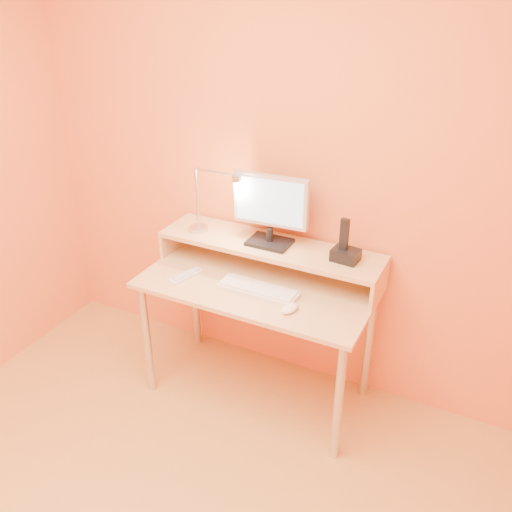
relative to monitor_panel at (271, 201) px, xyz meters
The scene contains 25 objects.
wall_back 0.21m from the monitor_panel, 89.23° to the left, with size 3.00×0.04×2.50m, color orange.
desk_leg_fl 1.03m from the monitor_panel, 143.19° to the right, with size 0.04×0.04×0.69m, color silver.
desk_leg_fr 1.03m from the monitor_panel, 36.60° to the right, with size 0.04×0.04×0.69m, color silver.
desk_leg_bl 0.95m from the monitor_panel, behind, with size 0.04×0.04×0.69m, color silver.
desk_leg_br 0.95m from the monitor_panel, ahead, with size 0.04×0.04×0.69m, color silver.
desk_lower 0.44m from the monitor_panel, 89.23° to the right, with size 1.20×0.60×0.03m, color tan.
shelf_riser_left 0.68m from the monitor_panel, behind, with size 0.02×0.30×0.14m, color tan.
shelf_riser_right 0.68m from the monitor_panel, ahead, with size 0.02×0.30×0.14m, color tan.
desk_shelf 0.25m from the monitor_panel, 77.80° to the right, with size 1.20×0.30×0.03m, color tan.
monitor_foot 0.23m from the monitor_panel, 90.00° to the right, with size 0.22×0.16×0.02m, color black.
monitor_neck 0.19m from the monitor_panel, 90.00° to the right, with size 0.04×0.04×0.07m, color black.
monitor_panel is the anchor object (origin of this frame).
monitor_back 0.02m from the monitor_panel, 90.00° to the left, with size 0.35×0.01×0.23m, color black.
monitor_screen 0.02m from the monitor_panel, 90.00° to the right, with size 0.36×0.00×0.23m, color #96C6E4.
lamp_base 0.47m from the monitor_panel, behind, with size 0.10×0.10×0.03m, color silver.
lamp_post 0.42m from the monitor_panel, behind, with size 0.01×0.01×0.33m, color silver.
lamp_arm 0.32m from the monitor_panel, behind, with size 0.01×0.01×0.24m, color silver.
lamp_head 0.20m from the monitor_panel, 166.93° to the right, with size 0.04×0.04×0.03m, color silver.
lamp_bulb 0.20m from the monitor_panel, 166.93° to the right, with size 0.03×0.03×0.00m, color #FFEAC6.
phone_dock 0.46m from the monitor_panel, ahead, with size 0.13×0.10×0.06m, color black.
phone_handset 0.41m from the monitor_panel, ahead, with size 0.04×0.03×0.16m, color black.
phone_led 0.50m from the monitor_panel, ahead, with size 0.01×0.00×0.04m, color #234EFF.
keyboard 0.45m from the monitor_panel, 79.42° to the right, with size 0.41×0.13×0.02m, color white.
mouse 0.56m from the monitor_panel, 51.73° to the right, with size 0.06×0.10×0.03m, color white.
remote_control 0.59m from the monitor_panel, 142.72° to the right, with size 0.05×0.19×0.02m, color white.
Camera 1 is at (1.07, -0.98, 2.17)m, focal length 38.48 mm.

